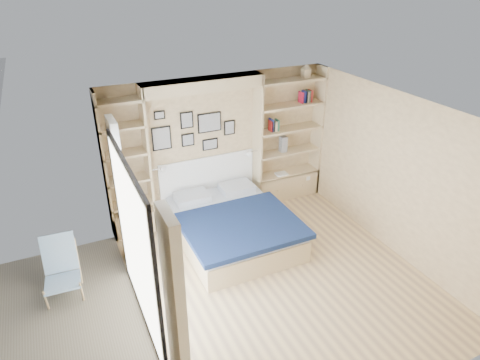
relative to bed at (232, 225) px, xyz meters
name	(u,v)px	position (x,y,z in m)	size (l,w,h in m)	color
ground	(277,276)	(0.22, -1.14, -0.28)	(4.50, 4.50, 0.00)	#D7B77A
room_shell	(213,174)	(-0.16, 0.38, 0.80)	(4.50, 4.50, 4.50)	#DEBF89
bed	(232,225)	(0.00, 0.00, 0.00)	(1.78, 2.20, 1.07)	tan
photo_gallery	(193,130)	(-0.23, 1.08, 1.32)	(1.48, 0.02, 0.82)	black
reading_lamps	(207,161)	(-0.08, 0.86, 0.82)	(1.92, 0.12, 0.15)	silver
shelf_decor	(281,114)	(1.38, 0.92, 1.43)	(3.46, 0.23, 2.03)	#A51E1E
deck_chair	(61,268)	(-2.64, -0.14, 0.10)	(0.52, 0.82, 0.80)	tan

